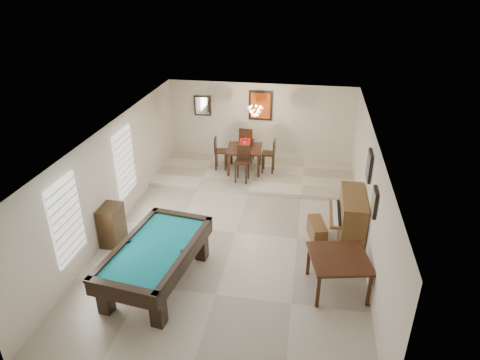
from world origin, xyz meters
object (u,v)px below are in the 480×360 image
(upright_piano, at_px, (345,218))
(flower_vase, at_px, (245,141))
(square_table, at_px, (338,273))
(apothecary_chest, at_px, (112,225))
(pool_table, at_px, (157,265))
(chandelier, at_px, (255,108))
(dining_table, at_px, (245,157))
(dining_chair_east, at_px, (268,156))
(dining_chair_west, at_px, (221,154))
(piano_bench, at_px, (317,231))
(dining_chair_south, at_px, (242,164))
(dining_chair_north, at_px, (247,144))

(upright_piano, bearing_deg, flower_vase, 131.75)
(square_table, distance_m, apothecary_chest, 5.18)
(apothecary_chest, distance_m, flower_vase, 4.93)
(pool_table, bearing_deg, chandelier, 84.36)
(chandelier, bearing_deg, dining_table, 154.78)
(apothecary_chest, distance_m, dining_chair_east, 5.32)
(dining_chair_west, bearing_deg, dining_table, -97.66)
(apothecary_chest, relative_size, dining_table, 0.91)
(piano_bench, bearing_deg, dining_chair_south, 131.56)
(dining_table, relative_size, dining_chair_south, 0.97)
(dining_table, distance_m, dining_chair_south, 0.78)
(pool_table, xyz_separation_m, dining_table, (0.92, 5.43, 0.12))
(apothecary_chest, height_order, dining_chair_north, dining_chair_north)
(square_table, relative_size, dining_chair_east, 1.08)
(upright_piano, distance_m, piano_bench, 0.73)
(dining_table, xyz_separation_m, flower_vase, (0.00, 0.00, 0.55))
(dining_chair_south, bearing_deg, dining_table, 96.67)
(flower_vase, bearing_deg, apothecary_chest, -119.91)
(upright_piano, bearing_deg, dining_chair_west, 138.24)
(dining_chair_north, bearing_deg, apothecary_chest, 69.03)
(upright_piano, bearing_deg, piano_bench, -176.90)
(dining_chair_north, xyz_separation_m, chandelier, (0.37, -0.90, 1.50))
(pool_table, height_order, piano_bench, pool_table)
(pool_table, relative_size, piano_bench, 3.22)
(square_table, bearing_deg, dining_table, 118.18)
(dining_chair_north, distance_m, dining_chair_west, 1.03)
(piano_bench, distance_m, chandelier, 4.18)
(pool_table, bearing_deg, piano_bench, 41.59)
(pool_table, distance_m, square_table, 3.63)
(pool_table, distance_m, dining_table, 5.51)
(apothecary_chest, height_order, dining_chair_east, dining_chair_east)
(flower_vase, relative_size, dining_chair_west, 0.22)
(apothecary_chest, xyz_separation_m, dining_chair_east, (3.17, 4.26, 0.16))
(square_table, relative_size, dining_chair_south, 1.04)
(upright_piano, relative_size, chandelier, 2.44)
(dining_table, bearing_deg, dining_chair_west, 179.35)
(dining_chair_east, bearing_deg, upright_piano, 34.63)
(apothecary_chest, xyz_separation_m, dining_chair_north, (2.40, 4.98, 0.23))
(flower_vase, xyz_separation_m, dining_chair_east, (0.74, 0.03, -0.46))
(flower_vase, xyz_separation_m, dining_chair_west, (-0.75, 0.01, -0.47))
(piano_bench, relative_size, flower_vase, 3.66)
(pool_table, relative_size, flower_vase, 11.79)
(pool_table, bearing_deg, dining_table, 88.08)
(apothecary_chest, xyz_separation_m, dining_chair_west, (1.69, 4.24, 0.15))
(apothecary_chest, bearing_deg, dining_chair_south, 54.36)
(dining_chair_south, xyz_separation_m, chandelier, (0.28, 0.61, 1.54))
(dining_chair_east, xyz_separation_m, chandelier, (-0.41, -0.18, 1.56))
(dining_table, relative_size, dining_chair_west, 1.04)
(upright_piano, bearing_deg, apothecary_chest, -169.53)
(dining_chair_east, bearing_deg, dining_chair_south, -39.67)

